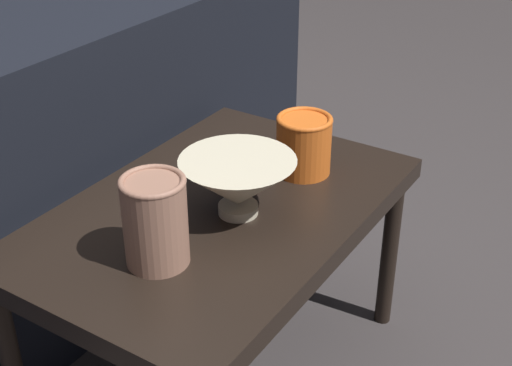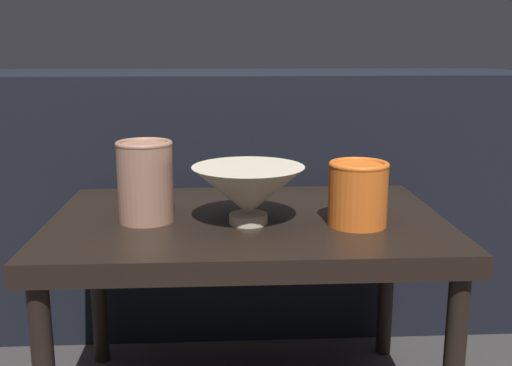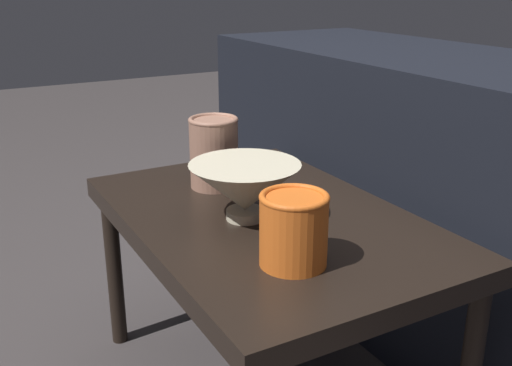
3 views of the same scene
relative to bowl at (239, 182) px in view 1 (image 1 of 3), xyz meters
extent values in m
cube|color=black|center=(0.00, 0.04, -0.08)|extent=(0.75, 0.49, 0.04)
cylinder|color=black|center=(0.34, -0.17, -0.29)|extent=(0.04, 0.04, 0.37)
cylinder|color=black|center=(-0.34, 0.26, -0.29)|extent=(0.04, 0.04, 0.37)
cylinder|color=black|center=(0.34, 0.26, -0.29)|extent=(0.04, 0.04, 0.37)
cube|color=black|center=(0.00, 0.58, -0.14)|extent=(1.60, 0.50, 0.67)
cylinder|color=beige|center=(0.00, 0.00, -0.05)|extent=(0.07, 0.07, 0.02)
cone|color=beige|center=(0.00, 0.00, 0.00)|extent=(0.21, 0.21, 0.09)
cylinder|color=#996B56|center=(-0.19, 0.03, 0.01)|extent=(0.10, 0.10, 0.15)
torus|color=#996B56|center=(-0.19, 0.03, 0.09)|extent=(0.10, 0.10, 0.01)
cylinder|color=orange|center=(0.20, -0.02, -0.01)|extent=(0.11, 0.11, 0.11)
torus|color=orange|center=(0.20, -0.02, 0.05)|extent=(0.11, 0.11, 0.01)
camera|label=1|loc=(-0.90, -0.61, 0.62)|focal=50.00mm
camera|label=2|loc=(-0.05, -1.07, 0.26)|focal=42.00mm
camera|label=3|loc=(0.91, -0.49, 0.38)|focal=42.00mm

